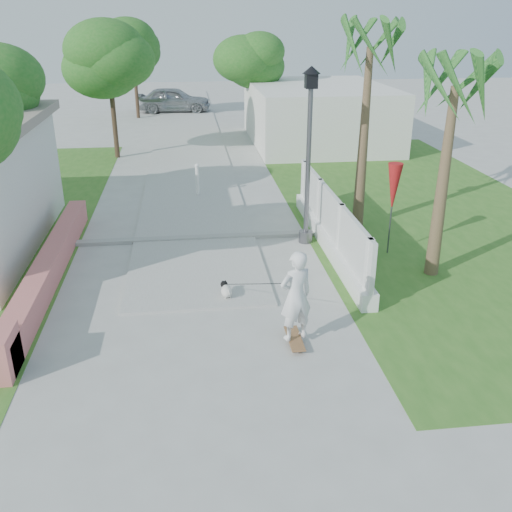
{
  "coord_description": "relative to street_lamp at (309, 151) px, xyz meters",
  "views": [
    {
      "loc": [
        -0.1,
        -8.25,
        5.54
      ],
      "look_at": [
        1.17,
        2.14,
        1.1
      ],
      "focal_mm": 40.0,
      "sensor_mm": 36.0,
      "label": 1
    }
  ],
  "objects": [
    {
      "name": "ground",
      "position": [
        -2.9,
        -5.5,
        -2.43
      ],
      "size": [
        90.0,
        90.0,
        0.0
      ],
      "primitive_type": "plane",
      "color": "#B7B7B2",
      "rests_on": "ground"
    },
    {
      "name": "path_strip",
      "position": [
        -2.9,
        14.5,
        -2.4
      ],
      "size": [
        3.2,
        36.0,
        0.06
      ],
      "primitive_type": "cube",
      "color": "#B7B7B2",
      "rests_on": "ground"
    },
    {
      "name": "curb",
      "position": [
        -2.9,
        0.5,
        -2.38
      ],
      "size": [
        6.5,
        0.25,
        0.1
      ],
      "primitive_type": "cube",
      "color": "#999993",
      "rests_on": "ground"
    },
    {
      "name": "grass_right",
      "position": [
        4.1,
        2.5,
        -2.42
      ],
      "size": [
        8.0,
        20.0,
        0.01
      ],
      "primitive_type": "cube",
      "color": "#346A21",
      "rests_on": "ground"
    },
    {
      "name": "pink_wall",
      "position": [
        -6.2,
        -1.95,
        -2.11
      ],
      "size": [
        0.45,
        8.2,
        0.8
      ],
      "color": "#BF6562",
      "rests_on": "ground"
    },
    {
      "name": "lattice_fence",
      "position": [
        0.5,
        -0.5,
        -1.88
      ],
      "size": [
        0.35,
        7.0,
        1.5
      ],
      "color": "white",
      "rests_on": "ground"
    },
    {
      "name": "building_right",
      "position": [
        3.1,
        12.5,
        -1.13
      ],
      "size": [
        6.0,
        8.0,
        2.6
      ],
      "primitive_type": "cube",
      "color": "silver",
      "rests_on": "ground"
    },
    {
      "name": "street_lamp",
      "position": [
        0.0,
        0.0,
        0.0
      ],
      "size": [
        0.44,
        0.44,
        4.44
      ],
      "color": "#59595E",
      "rests_on": "ground"
    },
    {
      "name": "bollard",
      "position": [
        -2.7,
        4.5,
        -1.84
      ],
      "size": [
        0.14,
        0.14,
        1.09
      ],
      "color": "white",
      "rests_on": "ground"
    },
    {
      "name": "patio_umbrella",
      "position": [
        1.9,
        -1.0,
        -0.74
      ],
      "size": [
        0.36,
        0.36,
        2.3
      ],
      "color": "#59595E",
      "rests_on": "ground"
    },
    {
      "name": "tree_path_left",
      "position": [
        -5.88,
        10.48,
        1.39
      ],
      "size": [
        3.4,
        3.4,
        5.23
      ],
      "color": "#4C3826",
      "rests_on": "ground"
    },
    {
      "name": "tree_path_right",
      "position": [
        0.32,
        14.48,
        1.07
      ],
      "size": [
        3.0,
        3.0,
        4.79
      ],
      "color": "#4C3826",
      "rests_on": "ground"
    },
    {
      "name": "tree_path_far",
      "position": [
        -5.68,
        20.48,
        1.39
      ],
      "size": [
        3.2,
        3.2,
        5.17
      ],
      "color": "#4C3826",
      "rests_on": "ground"
    },
    {
      "name": "palm_far",
      "position": [
        1.7,
        1.0,
        2.06
      ],
      "size": [
        1.8,
        1.8,
        5.3
      ],
      "color": "brown",
      "rests_on": "ground"
    },
    {
      "name": "palm_near",
      "position": [
        2.5,
        -2.3,
        1.53
      ],
      "size": [
        1.8,
        1.8,
        4.7
      ],
      "color": "brown",
      "rests_on": "ground"
    },
    {
      "name": "skateboarder",
      "position": [
        -1.74,
        -4.08,
        -1.65
      ],
      "size": [
        1.46,
        2.55,
        1.81
      ],
      "rotation": [
        0.0,
        0.0,
        3.47
      ],
      "color": "#8F6039",
      "rests_on": "ground"
    },
    {
      "name": "dog",
      "position": [
        -2.32,
        -2.99,
        -2.23
      ],
      "size": [
        0.31,
        0.51,
        0.36
      ],
      "rotation": [
        0.0,
        0.0,
        0.21
      ],
      "color": "silver",
      "rests_on": "ground"
    },
    {
      "name": "parked_car",
      "position": [
        -3.65,
        22.32,
        -1.67
      ],
      "size": [
        4.57,
        2.17,
        1.51
      ],
      "primitive_type": "imported",
      "rotation": [
        0.0,
        0.0,
        1.48
      ],
      "color": "#A6A8AD",
      "rests_on": "ground"
    }
  ]
}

